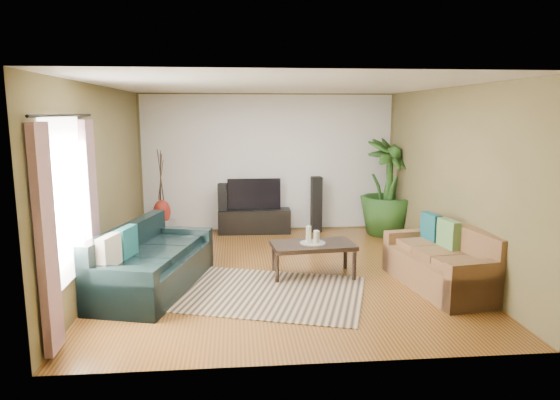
{
  "coord_description": "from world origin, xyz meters",
  "views": [
    {
      "loc": [
        -0.66,
        -7.06,
        2.33
      ],
      "look_at": [
        0.0,
        0.2,
        1.05
      ],
      "focal_mm": 32.0,
      "sensor_mm": 36.0,
      "label": 1
    }
  ],
  "objects": [
    {
      "name": "wall_front",
      "position": [
        0.0,
        -2.75,
        1.35
      ],
      "size": [
        5.0,
        0.0,
        5.0
      ],
      "primitive_type": "plane",
      "rotation": [
        -1.57,
        0.0,
        0.0
      ],
      "color": "brown",
      "rests_on": "ground"
    },
    {
      "name": "vase",
      "position": [
        -2.03,
        2.21,
        0.51
      ],
      "size": [
        0.32,
        0.32,
        0.45
      ],
      "primitive_type": "ellipsoid",
      "color": "maroon",
      "rests_on": "pedestal"
    },
    {
      "name": "speaker_right",
      "position": [
        0.93,
        2.5,
        0.55
      ],
      "size": [
        0.21,
        0.23,
        1.09
      ],
      "primitive_type": "cube",
      "rotation": [
        0.0,
        0.0,
        0.05
      ],
      "color": "black",
      "rests_on": "floor"
    },
    {
      "name": "wall_back",
      "position": [
        0.0,
        2.75,
        1.35
      ],
      "size": [
        5.0,
        0.0,
        5.0
      ],
      "primitive_type": "plane",
      "rotation": [
        1.57,
        0.0,
        0.0
      ],
      "color": "brown",
      "rests_on": "ground"
    },
    {
      "name": "pedestal",
      "position": [
        -2.03,
        2.21,
        0.17
      ],
      "size": [
        0.44,
        0.44,
        0.35
      ],
      "primitive_type": "cube",
      "rotation": [
        0.0,
        0.0,
        -0.32
      ],
      "color": "gray",
      "rests_on": "floor"
    },
    {
      "name": "backwall_panel",
      "position": [
        0.0,
        2.74,
        1.35
      ],
      "size": [
        4.9,
        0.0,
        4.9
      ],
      "primitive_type": "plane",
      "rotation": [
        1.57,
        0.0,
        0.0
      ],
      "color": "white",
      "rests_on": "ground"
    },
    {
      "name": "wall_left",
      "position": [
        -2.5,
        0.0,
        1.35
      ],
      "size": [
        0.0,
        5.5,
        5.5
      ],
      "primitive_type": "plane",
      "rotation": [
        1.57,
        0.0,
        1.57
      ],
      "color": "brown",
      "rests_on": "ground"
    },
    {
      "name": "ceiling",
      "position": [
        0.0,
        0.0,
        2.7
      ],
      "size": [
        5.5,
        5.5,
        0.0
      ],
      "primitive_type": "plane",
      "rotation": [
        3.14,
        0.0,
        0.0
      ],
      "color": "white",
      "rests_on": "ground"
    },
    {
      "name": "candle_tray",
      "position": [
        0.44,
        -0.19,
        0.49
      ],
      "size": [
        0.36,
        0.36,
        0.02
      ],
      "primitive_type": "cylinder",
      "color": "gray",
      "rests_on": "coffee_table"
    },
    {
      "name": "potted_plant",
      "position": [
        2.25,
        2.14,
        0.92
      ],
      "size": [
        1.44,
        1.44,
        1.84
      ],
      "primitive_type": "imported",
      "rotation": [
        0.0,
        0.0,
        0.61
      ],
      "color": "#204617",
      "rests_on": "floor"
    },
    {
      "name": "coffee_table",
      "position": [
        0.44,
        -0.19,
        0.24
      ],
      "size": [
        1.22,
        0.75,
        0.48
      ],
      "primitive_type": "cube",
      "rotation": [
        0.0,
        0.0,
        0.1
      ],
      "color": "black",
      "rests_on": "floor"
    },
    {
      "name": "curtain_far",
      "position": [
        -2.43,
        -0.85,
        1.15
      ],
      "size": [
        0.08,
        0.35,
        2.2
      ],
      "primitive_type": "cube",
      "color": "gray",
      "rests_on": "ground"
    },
    {
      "name": "tv_stand",
      "position": [
        -0.3,
        2.5,
        0.23
      ],
      "size": [
        1.41,
        0.45,
        0.47
      ],
      "primitive_type": "cube",
      "rotation": [
        0.0,
        0.0,
        -0.02
      ],
      "color": "black",
      "rests_on": "floor"
    },
    {
      "name": "candle_mid",
      "position": [
        0.48,
        -0.23,
        0.58
      ],
      "size": [
        0.07,
        0.07,
        0.18
      ],
      "primitive_type": "cylinder",
      "color": "beige",
      "rests_on": "candle_tray"
    },
    {
      "name": "wall_right",
      "position": [
        2.5,
        0.0,
        1.35
      ],
      "size": [
        0.0,
        5.5,
        5.5
      ],
      "primitive_type": "plane",
      "rotation": [
        1.57,
        0.0,
        -1.57
      ],
      "color": "brown",
      "rests_on": "ground"
    },
    {
      "name": "window_pane",
      "position": [
        -2.48,
        -1.6,
        1.4
      ],
      "size": [
        0.0,
        1.8,
        1.8
      ],
      "primitive_type": "plane",
      "rotation": [
        1.57,
        0.0,
        1.57
      ],
      "color": "white",
      "rests_on": "ground"
    },
    {
      "name": "candle_short",
      "position": [
        0.51,
        -0.13,
        0.57
      ],
      "size": [
        0.07,
        0.07,
        0.15
      ],
      "primitive_type": "cylinder",
      "color": "beige",
      "rests_on": "candle_tray"
    },
    {
      "name": "television",
      "position": [
        -0.3,
        2.5,
        0.77
      ],
      "size": [
        1.03,
        0.06,
        0.61
      ],
      "primitive_type": "cube",
      "color": "black",
      "rests_on": "tv_stand"
    },
    {
      "name": "area_rug",
      "position": [
        -0.28,
        -0.85,
        0.01
      ],
      "size": [
        2.91,
        2.43,
        0.01
      ],
      "primitive_type": "cube",
      "rotation": [
        0.0,
        0.0,
        -0.3
      ],
      "color": "tan",
      "rests_on": "floor"
    },
    {
      "name": "side_table",
      "position": [
        -2.25,
        0.63,
        0.24
      ],
      "size": [
        0.48,
        0.48,
        0.48
      ],
      "primitive_type": "cube",
      "rotation": [
        0.0,
        0.0,
        0.06
      ],
      "color": "brown",
      "rests_on": "floor"
    },
    {
      "name": "floor",
      "position": [
        0.0,
        0.0,
        0.0
      ],
      "size": [
        5.5,
        5.5,
        0.0
      ],
      "primitive_type": "plane",
      "color": "brown",
      "rests_on": "ground"
    },
    {
      "name": "speaker_left",
      "position": [
        -0.9,
        2.5,
        0.49
      ],
      "size": [
        0.19,
        0.21,
        0.98
      ],
      "primitive_type": "cube",
      "rotation": [
        0.0,
        0.0,
        -0.09
      ],
      "color": "black",
      "rests_on": "floor"
    },
    {
      "name": "curtain_rod",
      "position": [
        -2.43,
        -1.6,
        2.3
      ],
      "size": [
        0.03,
        1.9,
        0.03
      ],
      "primitive_type": "cylinder",
      "rotation": [
        1.57,
        0.0,
        0.0
      ],
      "color": "black",
      "rests_on": "ground"
    },
    {
      "name": "candle_tall",
      "position": [
        0.38,
        -0.16,
        0.61
      ],
      "size": [
        0.07,
        0.07,
        0.23
      ],
      "primitive_type": "cylinder",
      "color": "beige",
      "rests_on": "candle_tray"
    },
    {
      "name": "sofa_left",
      "position": [
        -1.75,
        -0.53,
        0.42
      ],
      "size": [
        1.47,
        2.36,
        0.85
      ],
      "primitive_type": "cube",
      "rotation": [
        0.0,
        0.0,
        1.31
      ],
      "color": "black",
      "rests_on": "floor"
    },
    {
      "name": "curtain_near",
      "position": [
        -2.43,
        -2.35,
        1.15
      ],
      "size": [
        0.08,
        0.35,
        2.2
      ],
      "primitive_type": "cube",
      "color": "gray",
      "rests_on": "ground"
    },
    {
      "name": "plant_pot",
      "position": [
        2.25,
        2.14,
        0.13
      ],
      "size": [
        0.34,
        0.34,
        0.26
      ],
      "primitive_type": "cylinder",
      "color": "black",
      "rests_on": "floor"
    },
    {
      "name": "sofa_right",
      "position": [
        2.07,
        -0.84,
        0.42
      ],
      "size": [
        1.07,
        1.9,
        0.85
      ],
      "primitive_type": "cube",
      "rotation": [
        0.0,
        0.0,
        -1.42
      ],
      "color": "brown",
      "rests_on": "floor"
    }
  ]
}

